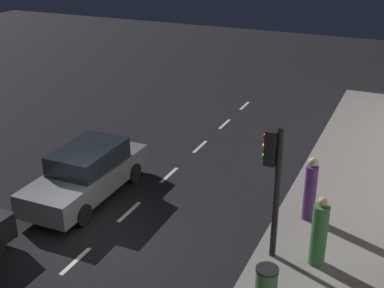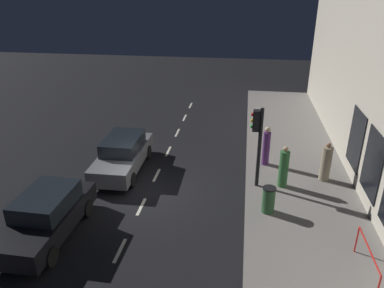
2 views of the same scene
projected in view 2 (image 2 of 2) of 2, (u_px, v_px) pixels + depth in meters
name	position (u px, v px, depth m)	size (l,w,h in m)	color
ground_plane	(148.00, 193.00, 15.39)	(60.00, 60.00, 0.00)	black
sidewalk	(303.00, 204.00, 14.54)	(4.50, 32.00, 0.15)	gray
lane_centre_line	(141.00, 207.00, 14.48)	(0.12, 27.20, 0.01)	beige
traffic_light	(258.00, 135.00, 14.80)	(0.50, 0.32, 3.41)	black
parked_car_0	(46.00, 215.00, 12.59)	(1.93, 4.36, 1.58)	black
parked_car_1	(123.00, 154.00, 17.04)	(1.86, 4.60, 1.58)	slate
pedestrian_0	(266.00, 147.00, 17.19)	(0.37, 0.37, 1.86)	#5B2D70
pedestrian_1	(326.00, 163.00, 15.86)	(0.52, 0.52, 1.74)	gray
pedestrian_2	(284.00, 168.00, 15.35)	(0.51, 0.51, 1.81)	#336B38
trash_bin	(269.00, 200.00, 13.72)	(0.49, 0.49, 1.03)	#2D5633
red_railing	(368.00, 256.00, 10.61)	(0.05, 2.17, 0.97)	red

